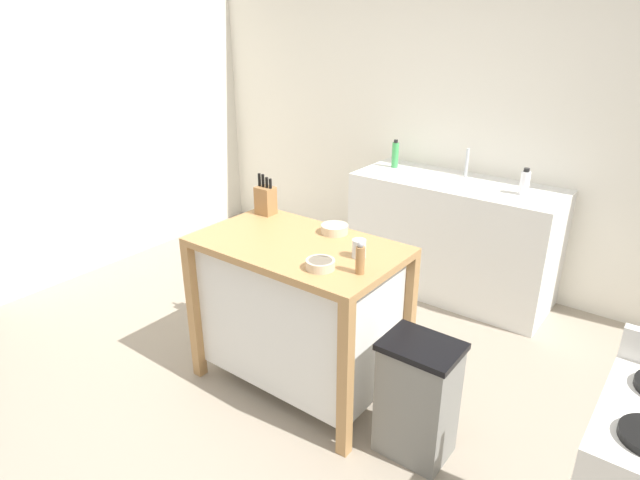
# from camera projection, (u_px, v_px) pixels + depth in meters

# --- Properties ---
(ground_plane) EXTENTS (5.83, 5.83, 0.00)m
(ground_plane) POSITION_uv_depth(u_px,v_px,m) (284.00, 394.00, 3.11)
(ground_plane) COLOR gray
(ground_plane) RESTS_ON ground
(wall_back) EXTENTS (4.83, 0.10, 2.60)m
(wall_back) POSITION_uv_depth(u_px,v_px,m) (456.00, 116.00, 4.15)
(wall_back) COLOR silver
(wall_back) RESTS_ON ground
(wall_left) EXTENTS (0.10, 2.70, 2.60)m
(wall_left) POSITION_uv_depth(u_px,v_px,m) (118.00, 108.00, 4.49)
(wall_left) COLOR silver
(wall_left) RESTS_ON ground
(kitchen_island) EXTENTS (1.12, 0.68, 0.90)m
(kitchen_island) POSITION_uv_depth(u_px,v_px,m) (299.00, 308.00, 3.03)
(kitchen_island) COLOR #AD7F4C
(kitchen_island) RESTS_ON ground
(knife_block) EXTENTS (0.11, 0.09, 0.25)m
(knife_block) POSITION_uv_depth(u_px,v_px,m) (266.00, 200.00, 3.26)
(knife_block) COLOR #9E7042
(knife_block) RESTS_ON kitchen_island
(bowl_stoneware_deep) EXTENTS (0.14, 0.14, 0.05)m
(bowl_stoneware_deep) POSITION_uv_depth(u_px,v_px,m) (320.00, 264.00, 2.58)
(bowl_stoneware_deep) COLOR beige
(bowl_stoneware_deep) RESTS_ON kitchen_island
(bowl_ceramic_wide) EXTENTS (0.15, 0.15, 0.05)m
(bowl_ceramic_wide) POSITION_uv_depth(u_px,v_px,m) (335.00, 229.00, 2.99)
(bowl_ceramic_wide) COLOR beige
(bowl_ceramic_wide) RESTS_ON kitchen_island
(drinking_cup) EXTENTS (0.07, 0.07, 0.10)m
(drinking_cup) POSITION_uv_depth(u_px,v_px,m) (359.00, 249.00, 2.69)
(drinking_cup) COLOR silver
(drinking_cup) RESTS_ON kitchen_island
(pepper_grinder) EXTENTS (0.04, 0.04, 0.16)m
(pepper_grinder) POSITION_uv_depth(u_px,v_px,m) (360.00, 259.00, 2.51)
(pepper_grinder) COLOR #9E7042
(pepper_grinder) RESTS_ON kitchen_island
(trash_bin) EXTENTS (0.36, 0.28, 0.63)m
(trash_bin) POSITION_uv_depth(u_px,v_px,m) (417.00, 399.00, 2.59)
(trash_bin) COLOR slate
(trash_bin) RESTS_ON ground
(sink_counter) EXTENTS (1.52, 0.60, 0.90)m
(sink_counter) POSITION_uv_depth(u_px,v_px,m) (452.00, 238.00, 4.11)
(sink_counter) COLOR silver
(sink_counter) RESTS_ON ground
(sink_faucet) EXTENTS (0.02, 0.02, 0.22)m
(sink_faucet) POSITION_uv_depth(u_px,v_px,m) (467.00, 163.00, 3.99)
(sink_faucet) COLOR #B7BCC1
(sink_faucet) RESTS_ON sink_counter
(bottle_hand_soap) EXTENTS (0.06, 0.06, 0.18)m
(bottle_hand_soap) POSITION_uv_depth(u_px,v_px,m) (525.00, 182.00, 3.62)
(bottle_hand_soap) COLOR white
(bottle_hand_soap) RESTS_ON sink_counter
(bottle_dish_soap) EXTENTS (0.05, 0.05, 0.22)m
(bottle_dish_soap) POSITION_uv_depth(u_px,v_px,m) (395.00, 155.00, 4.26)
(bottle_dish_soap) COLOR green
(bottle_dish_soap) RESTS_ON sink_counter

